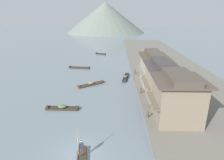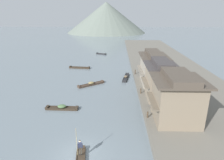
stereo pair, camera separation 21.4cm
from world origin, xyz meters
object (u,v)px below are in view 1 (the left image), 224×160
object	(u,v)px
house_waterfront_nearest	(177,98)
house_waterfront_second	(161,80)
house_waterfront_tall	(153,68)
mooring_post_dock_mid	(141,91)
boat_moored_nearest	(79,68)
boat_midriver_drifting	(101,54)
mooring_post_dock_near	(148,114)
boat_moored_third	(62,108)
boat_moored_far	(91,84)
mooring_post_dock_far	(135,72)
boatman_person	(81,146)
boat_moored_second	(126,78)

from	to	relation	value
house_waterfront_nearest	house_waterfront_second	bearing A→B (deg)	95.08
house_waterfront_tall	mooring_post_dock_mid	bearing A→B (deg)	-117.50
boat_moored_nearest	house_waterfront_nearest	size ratio (longest dim) A/B	0.86
house_waterfront_nearest	house_waterfront_tall	distance (m)	13.86
boat_midriver_drifting	mooring_post_dock_mid	bearing A→B (deg)	-74.92
house_waterfront_nearest	mooring_post_dock_near	size ratio (longest dim) A/B	7.77
boat_moored_third	house_waterfront_nearest	size ratio (longest dim) A/B	0.76
house_waterfront_nearest	mooring_post_dock_near	world-z (taller)	house_waterfront_nearest
house_waterfront_second	house_waterfront_nearest	bearing A→B (deg)	-84.92
boat_moored_far	mooring_post_dock_far	xyz separation A→B (m)	(9.16, 5.79, 0.89)
house_waterfront_tall	boat_moored_third	bearing A→B (deg)	-145.44
boatman_person	mooring_post_dock_mid	size ratio (longest dim) A/B	3.29
boat_midriver_drifting	house_waterfront_nearest	distance (m)	46.52
boat_moored_second	mooring_post_dock_near	distance (m)	17.79
boatman_person	boat_moored_third	xyz separation A→B (m)	(-4.66, 10.12, -1.22)
boatman_person	boat_moored_nearest	xyz separation A→B (m)	(-6.35, 32.77, -1.29)
boatman_person	mooring_post_dock_near	xyz separation A→B (m)	(7.50, 7.00, -0.43)
boat_moored_third	mooring_post_dock_mid	xyz separation A→B (m)	(12.16, 4.86, 0.84)
house_waterfront_second	boatman_person	bearing A→B (deg)	-127.51
house_waterfront_nearest	mooring_post_dock_near	xyz separation A→B (m)	(-3.38, 0.38, -2.60)
boat_moored_second	boat_moored_far	world-z (taller)	same
house_waterfront_second	mooring_post_dock_mid	bearing A→B (deg)	150.25
house_waterfront_tall	mooring_post_dock_near	size ratio (longest dim) A/B	9.65
house_waterfront_nearest	mooring_post_dock_mid	size ratio (longest dim) A/B	6.91
boat_midriver_drifting	house_waterfront_tall	xyz separation A→B (m)	(12.58, -30.65, 3.45)
boat_moored_third	house_waterfront_second	world-z (taller)	house_waterfront_second
boat_moored_far	house_waterfront_tall	distance (m)	12.49
boat_midriver_drifting	mooring_post_dock_mid	world-z (taller)	mooring_post_dock_mid
boat_moored_second	boat_moored_third	bearing A→B (deg)	-124.62
boat_moored_third	boat_moored_second	bearing A→B (deg)	55.38
mooring_post_dock_mid	boat_moored_far	bearing A→B (deg)	149.45
mooring_post_dock_far	boat_moored_far	bearing A→B (deg)	-147.74
boat_moored_second	boat_moored_third	world-z (taller)	boat_moored_second
boat_moored_third	mooring_post_dock_mid	world-z (taller)	mooring_post_dock_mid
mooring_post_dock_mid	boat_midriver_drifting	bearing A→B (deg)	105.08
boat_moored_far	mooring_post_dock_far	bearing A→B (deg)	32.26
boatman_person	boat_moored_far	distance (m)	20.50
boatman_person	mooring_post_dock_near	world-z (taller)	boatman_person
house_waterfront_second	mooring_post_dock_near	size ratio (longest dim) A/B	7.48
boat_moored_third	boat_midriver_drifting	bearing A→B (deg)	86.61
house_waterfront_tall	mooring_post_dock_far	bearing A→B (deg)	116.51
house_waterfront_tall	mooring_post_dock_mid	distance (m)	6.68
boat_moored_nearest	house_waterfront_nearest	distance (m)	31.51
boat_moored_far	house_waterfront_nearest	distance (m)	18.94
boat_moored_far	house_waterfront_tall	bearing A→B (deg)	0.32
mooring_post_dock_near	mooring_post_dock_mid	distance (m)	7.99
house_waterfront_second	mooring_post_dock_far	xyz separation A→B (m)	(-2.78, 12.78, -2.52)
boat_moored_second	boat_midriver_drifting	size ratio (longest dim) A/B	1.46
boat_moored_nearest	mooring_post_dock_far	bearing A→B (deg)	-25.43
boatman_person	house_waterfront_second	bearing A→B (deg)	52.49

